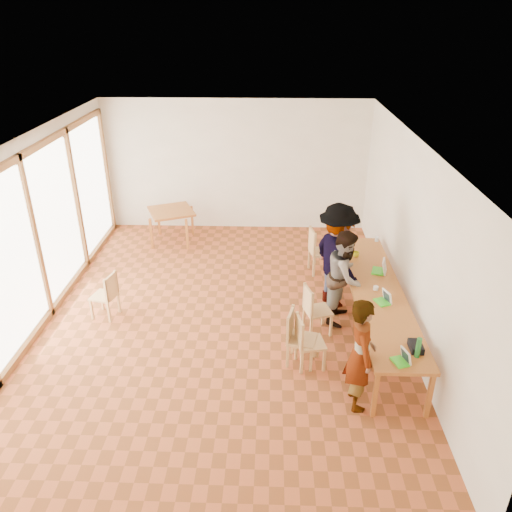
{
  "coord_description": "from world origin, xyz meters",
  "views": [
    {
      "loc": [
        0.81,
        -7.12,
        4.71
      ],
      "look_at": [
        0.58,
        0.17,
        1.1
      ],
      "focal_mm": 35.0,
      "sensor_mm": 36.0,
      "label": 1
    }
  ],
  "objects": [
    {
      "name": "yellow_mug",
      "position": [
        2.34,
        0.91,
        0.8
      ],
      "size": [
        0.13,
        0.13,
        0.09
      ],
      "primitive_type": "imported",
      "rotation": [
        0.0,
        0.0,
        0.15
      ],
      "color": "yellow",
      "rests_on": "communal_table"
    },
    {
      "name": "chair_far",
      "position": [
        1.5,
        -0.38,
        0.51
      ],
      "size": [
        0.49,
        0.49,
        0.45
      ],
      "rotation": [
        0.0,
        0.0,
        0.29
      ],
      "color": "tan",
      "rests_on": "ground"
    },
    {
      "name": "wall_front",
      "position": [
        0.0,
        -4.0,
        1.5
      ],
      "size": [
        6.0,
        0.1,
        3.0
      ],
      "primitive_type": "cube",
      "color": "white",
      "rests_on": "ground"
    },
    {
      "name": "wall_back",
      "position": [
        0.0,
        4.0,
        1.5
      ],
      "size": [
        6.0,
        0.1,
        3.0
      ],
      "primitive_type": "cube",
      "color": "white",
      "rests_on": "ground"
    },
    {
      "name": "laptop_near",
      "position": [
        2.48,
        -2.06,
        0.8
      ],
      "size": [
        0.25,
        0.26,
        0.18
      ],
      "rotation": [
        0.0,
        0.0,
        0.33
      ],
      "color": "#3DDB24",
      "rests_on": "communal_table"
    },
    {
      "name": "person_near",
      "position": [
        1.97,
        -1.98,
        0.79
      ],
      "size": [
        0.43,
        0.61,
        1.59
      ],
      "primitive_type": "imported",
      "rotation": [
        0.0,
        0.0,
        1.66
      ],
      "color": "gray",
      "rests_on": "ground"
    },
    {
      "name": "chair_mid",
      "position": [
        1.32,
        -1.23,
        0.51
      ],
      "size": [
        0.45,
        0.45,
        0.44
      ],
      "rotation": [
        0.0,
        0.0,
        0.19
      ],
      "color": "tan",
      "rests_on": "ground"
    },
    {
      "name": "laptop_far",
      "position": [
        2.67,
        0.33,
        0.81
      ],
      "size": [
        0.3,
        0.32,
        0.23
      ],
      "rotation": [
        0.0,
        0.0,
        -0.28
      ],
      "color": "#3DDB24",
      "rests_on": "communal_table"
    },
    {
      "name": "chair_spare",
      "position": [
        -1.9,
        -0.02,
        0.5
      ],
      "size": [
        0.46,
        0.46,
        0.43
      ],
      "rotation": [
        0.0,
        0.0,
        2.9
      ],
      "color": "tan",
      "rests_on": "ground"
    },
    {
      "name": "person_far",
      "position": [
        1.95,
        0.53,
        0.94
      ],
      "size": [
        1.1,
        1.38,
        1.87
      ],
      "primitive_type": "imported",
      "rotation": [
        0.0,
        0.0,
        1.96
      ],
      "color": "gray",
      "rests_on": "ground"
    },
    {
      "name": "ground",
      "position": [
        0.0,
        0.0,
        0.0
      ],
      "size": [
        8.0,
        8.0,
        0.0
      ],
      "primitive_type": "plane",
      "color": "#B0532A",
      "rests_on": "ground"
    },
    {
      "name": "communal_table",
      "position": [
        2.5,
        -0.28,
        0.7
      ],
      "size": [
        0.8,
        4.0,
        0.75
      ],
      "color": "#A45924",
      "rests_on": "ground"
    },
    {
      "name": "pink_phone",
      "position": [
        2.22,
        1.02,
        0.76
      ],
      "size": [
        0.05,
        0.1,
        0.01
      ],
      "primitive_type": "cube",
      "color": "#CA4167",
      "rests_on": "communal_table"
    },
    {
      "name": "laptop_mid",
      "position": [
        2.54,
        -0.64,
        0.8
      ],
      "size": [
        0.27,
        0.28,
        0.19
      ],
      "rotation": [
        0.0,
        0.0,
        0.38
      ],
      "color": "#3DDB24",
      "rests_on": "communal_table"
    },
    {
      "name": "chair_near",
      "position": [
        1.2,
        -1.13,
        0.53
      ],
      "size": [
        0.48,
        0.48,
        0.46
      ],
      "rotation": [
        0.0,
        0.0,
        -0.23
      ],
      "color": "tan",
      "rests_on": "ground"
    },
    {
      "name": "black_pouch",
      "position": [
        2.71,
        -1.8,
        0.8
      ],
      "size": [
        0.16,
        0.26,
        0.09
      ],
      "primitive_type": "cube",
      "color": "black",
      "rests_on": "communal_table"
    },
    {
      "name": "person_mid",
      "position": [
        2.03,
        0.07,
        0.8
      ],
      "size": [
        0.83,
        0.94,
        1.6
      ],
      "primitive_type": "imported",
      "rotation": [
        0.0,
        0.0,
        1.23
      ],
      "color": "gray",
      "rests_on": "ground"
    },
    {
      "name": "green_bottle",
      "position": [
        2.69,
        -1.95,
        0.89
      ],
      "size": [
        0.07,
        0.07,
        0.28
      ],
      "primitive_type": "cylinder",
      "color": "#258132",
      "rests_on": "communal_table"
    },
    {
      "name": "clear_glass",
      "position": [
        2.83,
        1.58,
        0.8
      ],
      "size": [
        0.07,
        0.07,
        0.09
      ],
      "primitive_type": "cylinder",
      "color": "silver",
      "rests_on": "communal_table"
    },
    {
      "name": "window_wall",
      "position": [
        -2.96,
        0.0,
        1.5
      ],
      "size": [
        0.1,
        8.0,
        3.0
      ],
      "primitive_type": "cube",
      "color": "white",
      "rests_on": "ground"
    },
    {
      "name": "condiment_cup",
      "position": [
        2.48,
        -0.27,
        0.78
      ],
      "size": [
        0.08,
        0.08,
        0.06
      ],
      "primitive_type": "cylinder",
      "color": "white",
      "rests_on": "communal_table"
    },
    {
      "name": "wall_right",
      "position": [
        3.0,
        0.0,
        1.5
      ],
      "size": [
        0.1,
        8.0,
        3.0
      ],
      "primitive_type": "cube",
      "color": "white",
      "rests_on": "ground"
    },
    {
      "name": "side_table",
      "position": [
        -1.39,
        3.09,
        0.67
      ],
      "size": [
        0.9,
        0.9,
        0.75
      ],
      "rotation": [
        0.0,
        0.0,
        0.41
      ],
      "color": "#A45924",
      "rests_on": "ground"
    },
    {
      "name": "chair_empty",
      "position": [
        1.71,
        1.71,
        0.57
      ],
      "size": [
        0.5,
        0.5,
        0.49
      ],
      "rotation": [
        0.0,
        0.0,
        0.18
      ],
      "color": "tan",
      "rests_on": "ground"
    },
    {
      "name": "ceiling",
      "position": [
        0.0,
        0.0,
        3.02
      ],
      "size": [
        6.0,
        8.0,
        0.04
      ],
      "primitive_type": "cube",
      "color": "white",
      "rests_on": "wall_back"
    }
  ]
}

